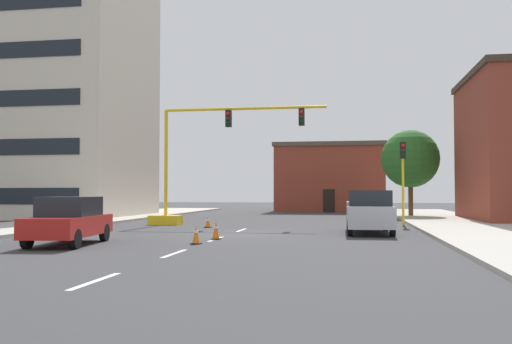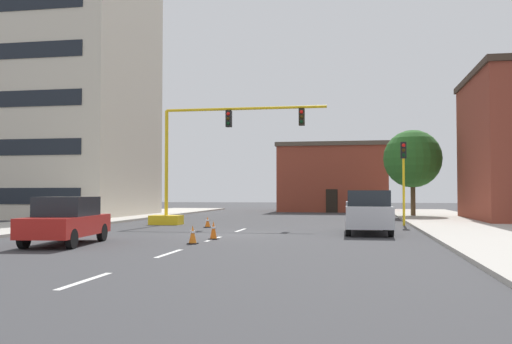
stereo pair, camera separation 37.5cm
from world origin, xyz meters
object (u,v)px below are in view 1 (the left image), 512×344
object	(u,v)px
tree_right_far	(410,159)
traffic_signal_gantry	(189,185)
traffic_cone_roadside_a	(208,222)
traffic_cone_roadside_b	(216,230)
sedan_red_near_left	(69,220)
traffic_light_pole_right	(403,164)
pickup_truck_silver	(369,212)
traffic_cone_roadside_c	(196,235)

from	to	relation	value
tree_right_far	traffic_signal_gantry	bearing A→B (deg)	-137.50
traffic_cone_roadside_a	traffic_cone_roadside_b	bearing A→B (deg)	-73.22
sedan_red_near_left	traffic_signal_gantry	bearing A→B (deg)	86.56
sedan_red_near_left	traffic_cone_roadside_b	distance (m)	5.70
sedan_red_near_left	traffic_cone_roadside_b	world-z (taller)	sedan_red_near_left
traffic_light_pole_right	traffic_cone_roadside_b	size ratio (longest dim) A/B	6.40
pickup_truck_silver	traffic_cone_roadside_a	size ratio (longest dim) A/B	8.97
tree_right_far	sedan_red_near_left	size ratio (longest dim) A/B	1.43
pickup_truck_silver	traffic_signal_gantry	bearing A→B (deg)	152.67
pickup_truck_silver	sedan_red_near_left	distance (m)	13.27
traffic_signal_gantry	tree_right_far	distance (m)	19.01
traffic_signal_gantry	pickup_truck_silver	bearing A→B (deg)	-27.33
tree_right_far	traffic_cone_roadside_a	xyz separation A→B (m)	(-12.21, -14.92, -4.17)
traffic_cone_roadside_b	traffic_cone_roadside_c	world-z (taller)	traffic_cone_roadside_b
tree_right_far	pickup_truck_silver	xyz separation A→B (m)	(-3.74, -18.02, -3.50)
pickup_truck_silver	tree_right_far	bearing A→B (deg)	78.26
sedan_red_near_left	traffic_cone_roadside_a	size ratio (longest dim) A/B	7.73
traffic_light_pole_right	traffic_cone_roadside_c	world-z (taller)	traffic_light_pole_right
traffic_light_pole_right	sedan_red_near_left	size ratio (longest dim) A/B	1.03
traffic_cone_roadside_a	pickup_truck_silver	bearing A→B (deg)	-20.10
traffic_light_pole_right	tree_right_far	size ratio (longest dim) A/B	0.72
traffic_signal_gantry	traffic_cone_roadside_c	bearing A→B (deg)	-72.43
traffic_cone_roadside_c	traffic_cone_roadside_a	bearing A→B (deg)	101.85
traffic_signal_gantry	traffic_cone_roadside_b	world-z (taller)	traffic_signal_gantry
tree_right_far	pickup_truck_silver	world-z (taller)	tree_right_far
traffic_cone_roadside_b	traffic_cone_roadside_a	bearing A→B (deg)	106.78
pickup_truck_silver	traffic_cone_roadside_c	xyz separation A→B (m)	(-6.46, -6.48, -0.63)
traffic_cone_roadside_b	traffic_signal_gantry	bearing A→B (deg)	112.37
pickup_truck_silver	traffic_cone_roadside_b	xyz separation A→B (m)	(-6.22, -4.36, -0.61)
tree_right_far	sedan_red_near_left	xyz separation A→B (m)	(-14.69, -25.51, -3.58)
pickup_truck_silver	traffic_cone_roadside_c	distance (m)	9.17
sedan_red_near_left	traffic_cone_roadside_a	world-z (taller)	sedan_red_near_left
pickup_truck_silver	sedan_red_near_left	world-z (taller)	pickup_truck_silver
traffic_light_pole_right	pickup_truck_silver	distance (m)	7.55
traffic_light_pole_right	pickup_truck_silver	world-z (taller)	traffic_light_pole_right
traffic_light_pole_right	traffic_cone_roadside_b	xyz separation A→B (m)	(-8.38, -11.12, -3.16)
tree_right_far	traffic_cone_roadside_b	distance (m)	24.83
traffic_cone_roadside_a	traffic_cone_roadside_b	xyz separation A→B (m)	(2.25, -7.45, 0.07)
traffic_signal_gantry	sedan_red_near_left	size ratio (longest dim) A/B	2.21
tree_right_far	sedan_red_near_left	world-z (taller)	tree_right_far
sedan_red_near_left	traffic_cone_roadside_b	xyz separation A→B (m)	(4.72, 3.14, -0.52)
sedan_red_near_left	traffic_cone_roadside_b	size ratio (longest dim) A/B	6.25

